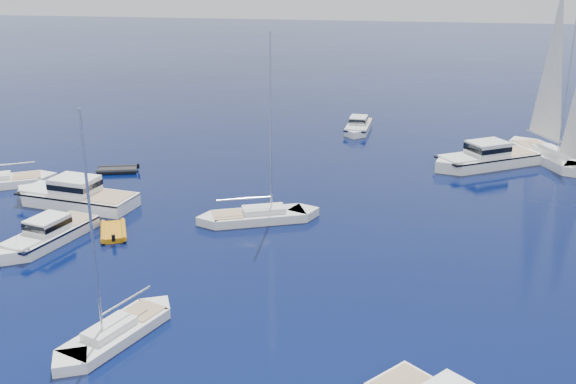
% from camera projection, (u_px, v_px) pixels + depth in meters
% --- Properties ---
extents(motor_cruiser_left, '(4.75, 9.31, 2.34)m').
position_uv_depth(motor_cruiser_left, '(48.00, 243.00, 47.10)').
color(motor_cruiser_left, white).
rests_on(motor_cruiser_left, ground).
extents(motor_cruiser_centre, '(11.80, 5.13, 2.99)m').
position_uv_depth(motor_cruiser_centre, '(75.00, 205.00, 54.38)').
color(motor_cruiser_centre, white).
rests_on(motor_cruiser_centre, ground).
extents(motor_cruiser_distant, '(11.79, 9.48, 3.09)m').
position_uv_depth(motor_cruiser_distant, '(484.00, 166.00, 64.51)').
color(motor_cruiser_distant, silver).
rests_on(motor_cruiser_distant, ground).
extents(motor_cruiser_horizon, '(2.88, 8.35, 2.17)m').
position_uv_depth(motor_cruiser_horizon, '(358.00, 131.00, 77.71)').
color(motor_cruiser_horizon, silver).
rests_on(motor_cruiser_horizon, ground).
extents(sailboat_fore, '(5.12, 9.04, 12.92)m').
position_uv_depth(sailboat_fore, '(116.00, 338.00, 35.22)').
color(sailboat_fore, white).
rests_on(sailboat_fore, ground).
extents(sailboat_centre, '(10.18, 6.33, 14.65)m').
position_uv_depth(sailboat_centre, '(259.00, 220.00, 51.11)').
color(sailboat_centre, silver).
rests_on(sailboat_centre, ground).
extents(sailboat_sails_r, '(8.57, 13.67, 19.69)m').
position_uv_depth(sailboat_sails_r, '(548.00, 160.00, 66.36)').
color(sailboat_sails_r, white).
rests_on(sailboat_sails_r, ground).
extents(tender_yellow, '(3.67, 4.55, 0.95)m').
position_uv_depth(tender_yellow, '(114.00, 234.00, 48.55)').
color(tender_yellow, '#C87E0B').
rests_on(tender_yellow, ground).
extents(tender_grey_far, '(4.32, 3.13, 0.95)m').
position_uv_depth(tender_grey_far, '(118.00, 172.00, 62.75)').
color(tender_grey_far, black).
rests_on(tender_grey_far, ground).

